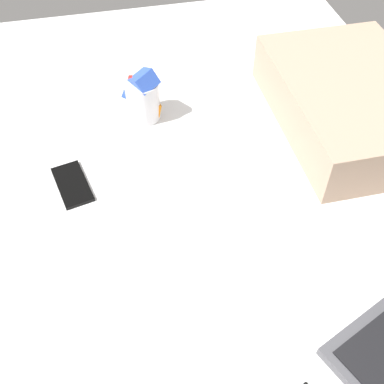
{
  "coord_description": "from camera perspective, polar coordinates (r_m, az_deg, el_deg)",
  "views": [
    {
      "loc": [
        72.47,
        -14.31,
        101.56
      ],
      "look_at": [
        5.08,
        0.89,
        24.0
      ],
      "focal_mm": 44.84,
      "sensor_mm": 36.0,
      "label": 1
    }
  ],
  "objects": [
    {
      "name": "cell_phone",
      "position": [
        1.16,
        -14.05,
        0.9
      ],
      "size": [
        15.15,
        9.72,
        0.8
      ],
      "primitive_type": "cube",
      "rotation": [
        0.0,
        0.0,
        1.79
      ],
      "color": "black",
      "rests_on": "bed_mattress"
    },
    {
      "name": "bed_mattress",
      "position": [
        1.18,
        -0.96,
        -3.11
      ],
      "size": [
        180.0,
        140.0,
        18.0
      ],
      "primitive_type": "cube",
      "color": "white",
      "rests_on": "ground"
    },
    {
      "name": "pillow",
      "position": [
        1.33,
        18.43,
        10.14
      ],
      "size": [
        52.0,
        36.0,
        13.0
      ],
      "primitive_type": "cube",
      "color": "tan",
      "rests_on": "bed_mattress"
    },
    {
      "name": "snack_cup",
      "position": [
        1.29,
        -5.89,
        11.2
      ],
      "size": [
        9.63,
        10.39,
        15.6
      ],
      "color": "silver",
      "rests_on": "bed_mattress"
    }
  ]
}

